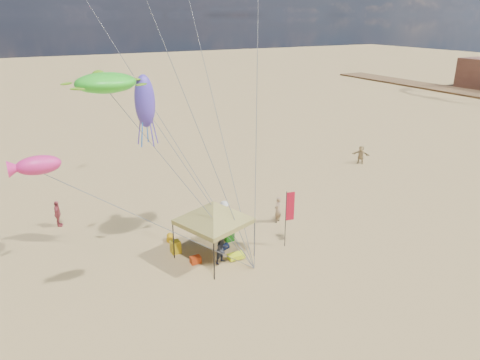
% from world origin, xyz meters
% --- Properties ---
extents(ground, '(280.00, 280.00, 0.00)m').
position_xyz_m(ground, '(0.00, 0.00, 0.00)').
color(ground, tan).
rests_on(ground, ground).
extents(canopy_tent, '(5.80, 5.80, 3.80)m').
position_xyz_m(canopy_tent, '(-1.79, 2.57, 3.16)').
color(canopy_tent, black).
rests_on(canopy_tent, ground).
extents(feather_flag, '(0.50, 0.13, 3.34)m').
position_xyz_m(feather_flag, '(2.40, 1.77, 2.21)').
color(feather_flag, black).
rests_on(feather_flag, ground).
extents(cooler_red, '(0.54, 0.38, 0.38)m').
position_xyz_m(cooler_red, '(-2.94, 2.47, 0.19)').
color(cooler_red, red).
rests_on(cooler_red, ground).
extents(cooler_blue, '(0.54, 0.38, 0.38)m').
position_xyz_m(cooler_blue, '(0.46, 6.15, 0.19)').
color(cooler_blue, navy).
rests_on(cooler_blue, ground).
extents(bag_navy, '(0.69, 0.54, 0.36)m').
position_xyz_m(bag_navy, '(-1.03, 3.00, 0.18)').
color(bag_navy, '#0B1333').
rests_on(bag_navy, ground).
extents(bag_orange, '(0.54, 0.69, 0.36)m').
position_xyz_m(bag_orange, '(-3.30, 5.47, 0.18)').
color(bag_orange, '#C3870A').
rests_on(bag_orange, ground).
extents(chair_green, '(0.50, 0.50, 0.70)m').
position_xyz_m(chair_green, '(-0.25, 3.92, 0.35)').
color(chair_green, '#1A7F17').
rests_on(chair_green, ground).
extents(chair_yellow, '(0.50, 0.50, 0.70)m').
position_xyz_m(chair_yellow, '(-3.48, 4.01, 0.35)').
color(chair_yellow, yellow).
rests_on(chair_yellow, ground).
extents(crate_grey, '(0.34, 0.30, 0.28)m').
position_xyz_m(crate_grey, '(-0.52, 1.85, 0.14)').
color(crate_grey, slate).
rests_on(crate_grey, ground).
extents(beach_cart, '(0.90, 0.50, 0.24)m').
position_xyz_m(beach_cart, '(-0.86, 1.81, 0.20)').
color(beach_cart, '#DEF61B').
rests_on(beach_cart, ground).
extents(person_near_a, '(0.74, 0.67, 1.70)m').
position_xyz_m(person_near_a, '(3.56, 4.65, 0.85)').
color(person_near_a, '#9F7F5B').
rests_on(person_near_a, ground).
extents(person_near_b, '(0.89, 0.78, 1.54)m').
position_xyz_m(person_near_b, '(-1.66, 1.86, 0.77)').
color(person_near_b, '#343847').
rests_on(person_near_b, ground).
extents(person_near_c, '(1.23, 0.97, 1.67)m').
position_xyz_m(person_near_c, '(0.34, 5.70, 0.84)').
color(person_near_c, silver).
rests_on(person_near_c, ground).
extents(person_far_a, '(0.68, 1.06, 1.67)m').
position_xyz_m(person_far_a, '(-8.72, 10.50, 0.84)').
color(person_far_a, '#AF434B').
rests_on(person_far_a, ground).
extents(person_far_c, '(1.36, 1.46, 1.63)m').
position_xyz_m(person_far_c, '(16.38, 11.19, 0.82)').
color(person_far_c, tan).
rests_on(person_far_c, ground).
extents(turtle_kite, '(3.14, 2.67, 0.94)m').
position_xyz_m(turtle_kite, '(-6.20, 4.53, 9.36)').
color(turtle_kite, '#36E228').
rests_on(turtle_kite, ground).
extents(fish_kite, '(1.71, 0.90, 0.75)m').
position_xyz_m(fish_kite, '(-9.70, 1.24, 6.89)').
color(fish_kite, '#EA287D').
rests_on(fish_kite, ground).
extents(squid_kite, '(1.17, 1.17, 2.70)m').
position_xyz_m(squid_kite, '(-4.17, 5.47, 8.18)').
color(squid_kite, '#573ED4').
rests_on(squid_kite, ground).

